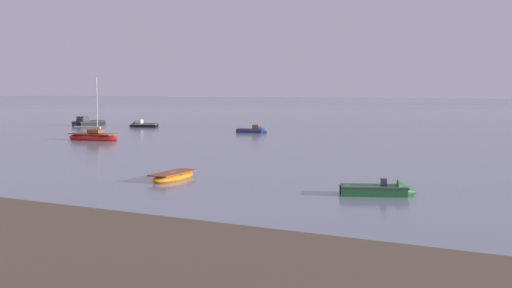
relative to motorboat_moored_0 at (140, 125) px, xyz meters
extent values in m
cube|color=black|center=(0.72, 0.23, -0.08)|extent=(4.41, 2.87, 0.80)
cone|color=black|center=(-1.31, -0.43, -0.08)|extent=(1.71, 1.93, 1.61)
cube|color=silver|center=(0.67, 0.22, 0.23)|extent=(4.51, 2.94, 0.09)
cube|color=silver|center=(-0.21, -0.07, 0.64)|extent=(1.33, 1.51, 0.63)
cube|color=#384751|center=(-0.68, -0.22, 0.68)|extent=(0.59, 1.23, 0.50)
cube|color=black|center=(2.62, 0.85, 0.04)|extent=(0.34, 0.38, 0.57)
cube|color=black|center=(-10.39, -0.66, -0.02)|extent=(2.77, 5.54, 1.05)
cone|color=black|center=(-10.69, -3.43, -0.02)|extent=(2.27, 1.88, 2.10)
cube|color=#33383F|center=(-10.40, -0.72, 0.38)|extent=(2.83, 5.66, 0.12)
cube|color=#33383F|center=(-10.53, -1.92, 0.92)|extent=(1.79, 1.45, 0.81)
cube|color=#384751|center=(-10.60, -2.56, 0.97)|extent=(1.61, 0.46, 0.65)
cube|color=black|center=(-10.11, 1.93, 0.14)|extent=(0.45, 0.37, 0.75)
ellipsoid|color=orange|center=(39.06, -45.98, -0.12)|extent=(1.72, 4.54, 0.71)
cube|color=brown|center=(39.06, -45.98, 0.18)|extent=(1.67, 4.18, 0.09)
cube|color=brown|center=(39.06, -45.98, 0.08)|extent=(1.39, 0.34, 0.07)
cube|color=#23602D|center=(53.11, -45.72, -0.09)|extent=(4.10, 2.88, 0.75)
cone|color=#23602D|center=(54.95, -44.98, -0.09)|extent=(1.66, 1.83, 1.50)
cube|color=#33383F|center=(53.15, -45.71, 0.19)|extent=(4.20, 2.94, 0.08)
cube|color=#33383F|center=(53.65, -45.51, 0.49)|extent=(0.49, 0.58, 0.41)
cube|color=black|center=(51.40, -46.42, 0.02)|extent=(0.33, 0.36, 0.53)
ellipsoid|color=red|center=(11.09, -23.17, -0.03)|extent=(7.25, 2.71, 1.23)
cube|color=brown|center=(11.09, -23.17, 0.46)|extent=(6.17, 2.42, 0.12)
cube|color=brown|center=(11.44, -23.14, 0.80)|extent=(1.80, 1.33, 0.44)
cylinder|color=#B7BABF|center=(11.73, -23.12, 3.95)|extent=(0.12, 0.12, 6.74)
cylinder|color=beige|center=(10.20, -23.23, 1.25)|extent=(3.92, 0.53, 0.25)
cube|color=navy|center=(21.91, -3.04, -0.09)|extent=(4.00, 2.12, 0.75)
cone|color=navy|center=(23.88, -2.75, -0.09)|extent=(1.40, 1.66, 1.50)
cube|color=brown|center=(21.95, -3.03, 0.19)|extent=(4.09, 2.16, 0.08)
cube|color=brown|center=(22.81, -2.91, 0.58)|extent=(1.08, 1.31, 0.58)
cube|color=#384751|center=(23.26, -2.84, 0.62)|extent=(0.37, 1.16, 0.46)
cube|color=black|center=(20.07, -3.31, 0.02)|extent=(0.27, 0.33, 0.53)
camera|label=1|loc=(64.00, -81.09, 5.91)|focal=44.08mm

